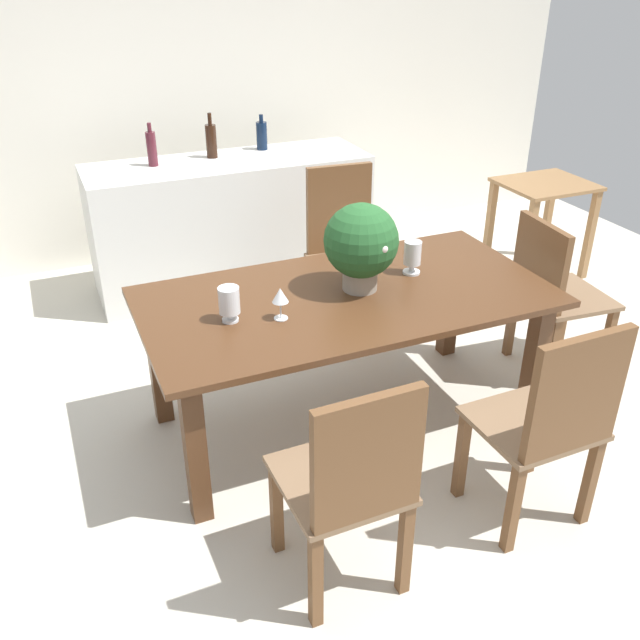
# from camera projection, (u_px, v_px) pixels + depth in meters

# --- Properties ---
(ground_plane) EXTENTS (7.04, 7.04, 0.00)m
(ground_plane) POSITION_uv_depth(u_px,v_px,m) (337.00, 410.00, 3.76)
(ground_plane) COLOR beige
(back_wall) EXTENTS (6.40, 0.10, 2.60)m
(back_wall) POSITION_uv_depth(u_px,v_px,m) (198.00, 85.00, 5.25)
(back_wall) COLOR silver
(back_wall) RESTS_ON ground
(dining_table) EXTENTS (1.98, 1.01, 0.75)m
(dining_table) POSITION_uv_depth(u_px,v_px,m) (346.00, 314.00, 3.39)
(dining_table) COLOR #4C2D19
(dining_table) RESTS_ON ground
(chair_far_right) EXTENTS (0.50, 0.49, 1.04)m
(chair_far_right) POSITION_uv_depth(u_px,v_px,m) (344.00, 242.00, 4.39)
(chair_far_right) COLOR brown
(chair_far_right) RESTS_ON ground
(chair_foot_end) EXTENTS (0.48, 0.51, 0.93)m
(chair_foot_end) POSITION_uv_depth(u_px,v_px,m) (552.00, 288.00, 3.89)
(chair_foot_end) COLOR brown
(chair_foot_end) RESTS_ON ground
(chair_near_left) EXTENTS (0.45, 0.48, 0.98)m
(chair_near_left) POSITION_uv_depth(u_px,v_px,m) (352.00, 481.00, 2.47)
(chair_near_left) COLOR brown
(chair_near_left) RESTS_ON ground
(chair_near_right) EXTENTS (0.48, 0.44, 0.99)m
(chair_near_right) POSITION_uv_depth(u_px,v_px,m) (552.00, 419.00, 2.77)
(chair_near_right) COLOR brown
(chair_near_right) RESTS_ON ground
(flower_centerpiece) EXTENTS (0.36, 0.36, 0.43)m
(flower_centerpiece) POSITION_uv_depth(u_px,v_px,m) (361.00, 243.00, 3.27)
(flower_centerpiece) COLOR gray
(flower_centerpiece) RESTS_ON dining_table
(crystal_vase_left) EXTENTS (0.09, 0.09, 0.17)m
(crystal_vase_left) POSITION_uv_depth(u_px,v_px,m) (412.00, 255.00, 3.50)
(crystal_vase_left) COLOR silver
(crystal_vase_left) RESTS_ON dining_table
(crystal_vase_center_near) EXTENTS (0.10, 0.10, 0.16)m
(crystal_vase_center_near) POSITION_uv_depth(u_px,v_px,m) (229.00, 302.00, 3.05)
(crystal_vase_center_near) COLOR silver
(crystal_vase_center_near) RESTS_ON dining_table
(wine_glass) EXTENTS (0.07, 0.07, 0.15)m
(wine_glass) POSITION_uv_depth(u_px,v_px,m) (280.00, 296.00, 3.06)
(wine_glass) COLOR silver
(wine_glass) RESTS_ON dining_table
(kitchen_counter) EXTENTS (1.97, 0.63, 0.92)m
(kitchen_counter) POSITION_uv_depth(u_px,v_px,m) (232.00, 223.00, 5.00)
(kitchen_counter) COLOR silver
(kitchen_counter) RESTS_ON ground
(wine_bottle_green) EXTENTS (0.08, 0.08, 0.25)m
(wine_bottle_green) POSITION_uv_depth(u_px,v_px,m) (262.00, 135.00, 5.00)
(wine_bottle_green) COLOR #0F1E38
(wine_bottle_green) RESTS_ON kitchen_counter
(wine_bottle_tall) EXTENTS (0.08, 0.08, 0.31)m
(wine_bottle_tall) POSITION_uv_depth(u_px,v_px,m) (211.00, 140.00, 4.80)
(wine_bottle_tall) COLOR black
(wine_bottle_tall) RESTS_ON kitchen_counter
(wine_bottle_dark) EXTENTS (0.07, 0.07, 0.29)m
(wine_bottle_dark) POSITION_uv_depth(u_px,v_px,m) (152.00, 148.00, 4.61)
(wine_bottle_dark) COLOR #511E28
(wine_bottle_dark) RESTS_ON kitchen_counter
(side_table) EXTENTS (0.64, 0.55, 0.71)m
(side_table) POSITION_uv_depth(u_px,v_px,m) (543.00, 205.00, 5.11)
(side_table) COLOR olive
(side_table) RESTS_ON ground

